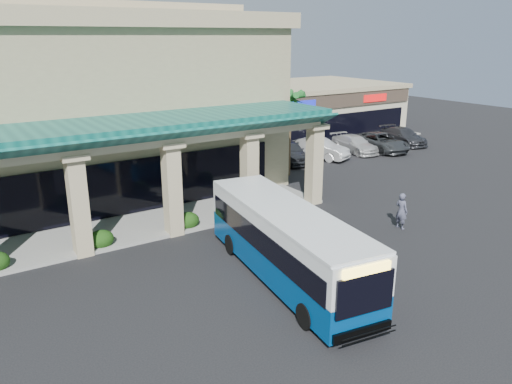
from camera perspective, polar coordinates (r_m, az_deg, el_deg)
ground at (r=22.83m, az=3.16°, el=-7.41°), size 110.00×110.00×0.00m
main_building at (r=33.13m, az=-25.76°, el=8.98°), size 30.80×14.80×11.35m
arcade at (r=24.75m, az=-21.75°, el=0.38°), size 30.00×6.20×5.70m
strip_mall at (r=51.22m, az=3.55°, el=9.43°), size 22.50×12.50×4.90m
palm_0 at (r=35.18m, az=3.81°, el=7.13°), size 2.40×2.40×6.60m
palm_1 at (r=38.22m, az=2.28°, el=7.38°), size 2.40×2.40×5.80m
broadleaf_tree at (r=41.41m, az=-4.06°, el=7.44°), size 2.60×2.60×4.81m
transit_bus at (r=20.32m, az=3.48°, el=-6.01°), size 4.06×11.08×3.02m
pedestrian at (r=26.75m, az=16.29°, el=-2.09°), size 0.50×0.72×1.92m
car_silver at (r=39.39m, az=3.73°, el=4.64°), size 2.83×5.35×1.73m
car_white at (r=40.92m, az=7.16°, el=4.98°), size 3.37×5.34×1.66m
car_red at (r=43.60m, az=11.21°, el=5.39°), size 2.37×5.04×1.42m
car_gray at (r=44.70m, az=14.09°, el=5.58°), size 3.25×5.87×1.56m
car_extra at (r=48.00m, az=16.48°, el=6.14°), size 2.89×5.41×1.49m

